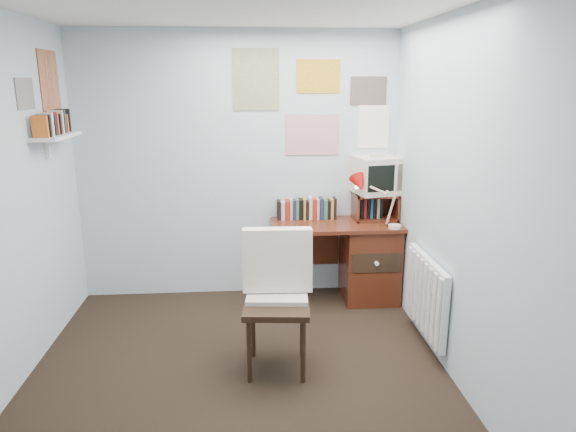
% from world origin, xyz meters
% --- Properties ---
extents(ground, '(3.50, 3.50, 0.00)m').
position_xyz_m(ground, '(0.00, 0.00, 0.00)').
color(ground, black).
rests_on(ground, ground).
extents(back_wall, '(3.00, 0.02, 2.50)m').
position_xyz_m(back_wall, '(0.00, 1.75, 1.25)').
color(back_wall, silver).
rests_on(back_wall, ground).
extents(right_wall, '(0.02, 3.50, 2.50)m').
position_xyz_m(right_wall, '(1.50, 0.00, 1.25)').
color(right_wall, silver).
rests_on(right_wall, ground).
extents(desk, '(1.20, 0.55, 0.76)m').
position_xyz_m(desk, '(1.17, 1.48, 0.41)').
color(desk, '#572313').
rests_on(desk, ground).
extents(desk_chair, '(0.54, 0.52, 0.98)m').
position_xyz_m(desk_chair, '(0.28, 0.28, 0.49)').
color(desk_chair, black).
rests_on(desk_chair, ground).
extents(desk_lamp, '(0.35, 0.32, 0.42)m').
position_xyz_m(desk_lamp, '(1.39, 1.26, 0.97)').
color(desk_lamp, red).
rests_on(desk_lamp, desk).
extents(tv_riser, '(0.40, 0.30, 0.25)m').
position_xyz_m(tv_riser, '(1.29, 1.59, 0.89)').
color(tv_riser, '#572313').
rests_on(tv_riser, desk).
extents(crt_tv, '(0.46, 0.44, 0.38)m').
position_xyz_m(crt_tv, '(1.30, 1.61, 1.20)').
color(crt_tv, beige).
rests_on(crt_tv, tv_riser).
extents(book_row, '(0.60, 0.14, 0.22)m').
position_xyz_m(book_row, '(0.66, 1.66, 0.87)').
color(book_row, '#572313').
rests_on(book_row, desk).
extents(radiator, '(0.09, 0.80, 0.60)m').
position_xyz_m(radiator, '(1.46, 0.55, 0.42)').
color(radiator, white).
rests_on(radiator, right_wall).
extents(wall_shelf, '(0.20, 0.62, 0.24)m').
position_xyz_m(wall_shelf, '(-1.40, 1.10, 1.62)').
color(wall_shelf, white).
rests_on(wall_shelf, left_wall).
extents(posters_back, '(1.20, 0.01, 0.90)m').
position_xyz_m(posters_back, '(0.70, 1.74, 1.85)').
color(posters_back, white).
rests_on(posters_back, back_wall).
extents(posters_left, '(0.01, 0.70, 0.60)m').
position_xyz_m(posters_left, '(-1.49, 1.10, 2.00)').
color(posters_left, white).
rests_on(posters_left, left_wall).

